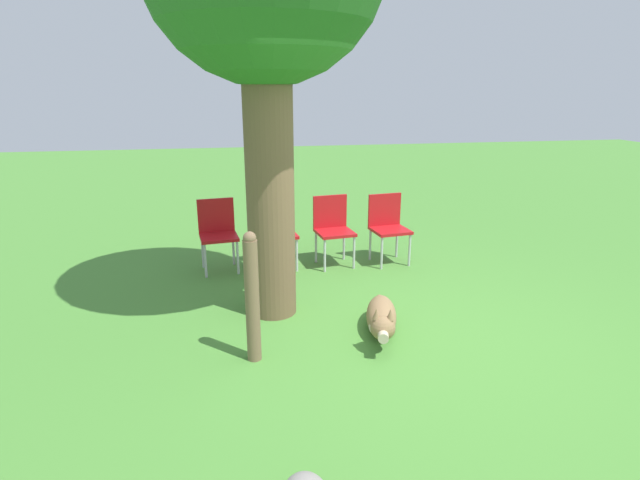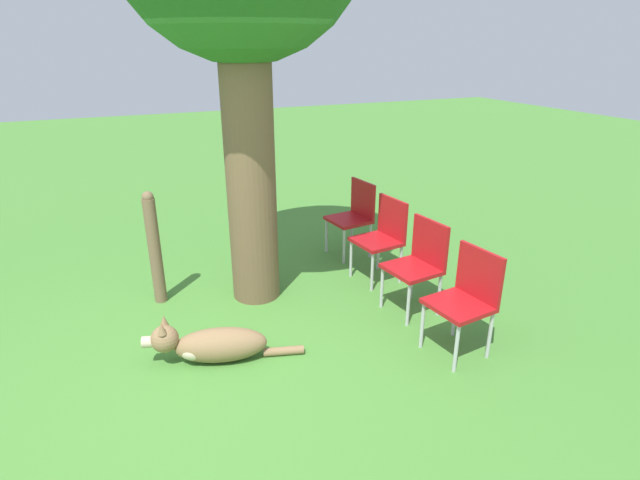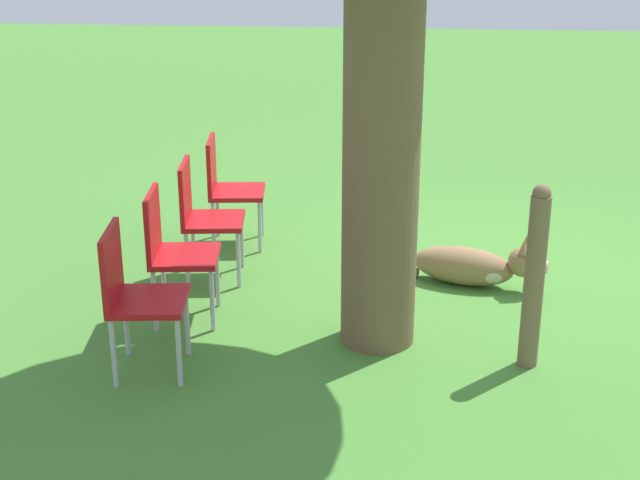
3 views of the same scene
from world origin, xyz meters
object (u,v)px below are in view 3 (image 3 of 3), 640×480
Objects in this scene: dog at (474,266)px; red_chair_3 at (134,290)px; red_chair_0 at (227,184)px; fence_post at (534,277)px; red_chair_2 at (172,246)px; red_chair_1 at (202,212)px.

dog is 1.40× the size of red_chair_3.
red_chair_3 is (2.00, 1.47, 0.35)m from dog.
fence_post is at bearing -47.49° from red_chair_0.
red_chair_2 is at bearing -10.38° from fence_post.
red_chair_2 is at bearing 80.21° from red_chair_3.
red_chair_2 is 0.71m from red_chair_3.
red_chair_1 is (1.93, 0.05, 0.35)m from dog.
red_chair_3 is at bearing -99.79° from red_chair_0.
red_chair_1 is at bearing 80.21° from red_chair_2.
fence_post reaches higher than red_chair_0.
dog is 1.26m from fence_post.
fence_post is 2.45m from red_chair_1.
red_chair_2 is at bearing -99.79° from red_chair_0.
red_chair_2 is (0.06, 1.42, 0.00)m from red_chair_0.
fence_post is 1.28× the size of red_chair_1.
red_chair_0 is at bearing 80.21° from red_chair_3.
fence_post is 1.28× the size of red_chair_2.
red_chair_1 is 1.00× the size of red_chair_2.
fence_post is at bearing 0.46° from red_chair_3.
red_chair_3 is (0.06, 1.42, 0.00)m from red_chair_1.
fence_post is 2.82m from red_chair_0.
red_chair_3 is at bearing -99.79° from red_chair_1.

